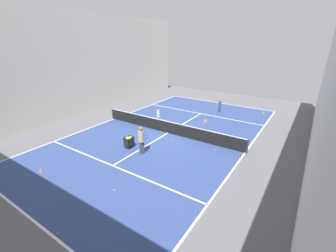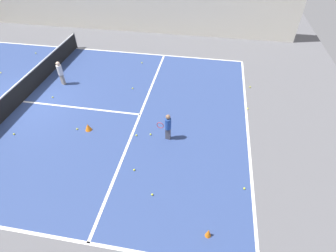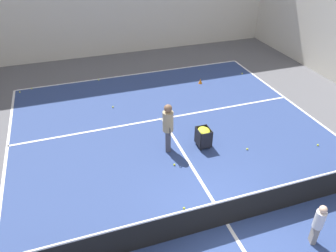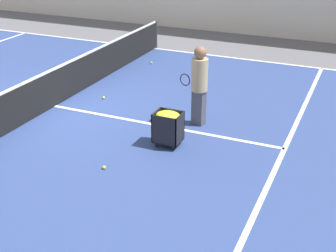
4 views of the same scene
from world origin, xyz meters
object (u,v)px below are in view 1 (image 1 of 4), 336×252
(training_cone_1, at_px, (41,170))
(training_cone_0, at_px, (206,120))
(child_midcourt, at_px, (158,116))
(player_near_baseline, at_px, (220,105))
(coach_at_net, at_px, (141,138))
(ball_cart, at_px, (129,140))
(tennis_net, at_px, (168,127))

(training_cone_1, bearing_deg, training_cone_0, -108.90)
(child_midcourt, bearing_deg, player_near_baseline, 174.75)
(coach_at_net, bearing_deg, training_cone_1, 160.94)
(training_cone_1, bearing_deg, child_midcourt, -96.25)
(child_midcourt, bearing_deg, ball_cart, 33.48)
(tennis_net, bearing_deg, ball_cart, 76.85)
(tennis_net, distance_m, ball_cart, 3.53)
(training_cone_0, height_order, training_cone_1, training_cone_0)
(coach_at_net, distance_m, training_cone_1, 5.73)
(child_midcourt, distance_m, training_cone_1, 9.53)
(coach_at_net, xyz_separation_m, training_cone_0, (-0.91, -7.49, -0.89))
(ball_cart, bearing_deg, child_midcourt, -78.30)
(coach_at_net, bearing_deg, child_midcourt, 40.54)
(tennis_net, height_order, ball_cart, tennis_net)
(tennis_net, height_order, training_cone_1, tennis_net)
(tennis_net, bearing_deg, child_midcourt, -34.02)
(training_cone_0, bearing_deg, tennis_net, 70.65)
(training_cone_0, bearing_deg, coach_at_net, 83.11)
(child_midcourt, relative_size, training_cone_0, 4.13)
(child_midcourt, height_order, training_cone_0, child_midcourt)
(coach_at_net, bearing_deg, player_near_baseline, 11.51)
(tennis_net, height_order, child_midcourt, child_midcourt)
(child_midcourt, bearing_deg, tennis_net, 77.76)
(ball_cart, bearing_deg, coach_at_net, 170.92)
(ball_cart, bearing_deg, tennis_net, -103.15)
(tennis_net, xyz_separation_m, training_cone_0, (-1.35, -3.85, -0.34))
(tennis_net, height_order, training_cone_0, tennis_net)
(training_cone_1, bearing_deg, ball_cart, -112.44)
(tennis_net, relative_size, training_cone_0, 39.11)
(coach_at_net, height_order, ball_cart, coach_at_net)
(coach_at_net, distance_m, training_cone_0, 7.60)
(child_midcourt, relative_size, ball_cart, 1.69)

